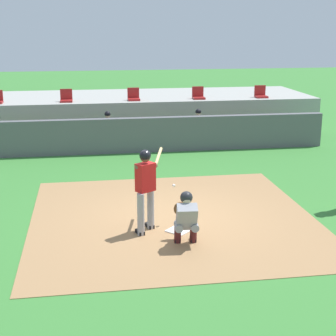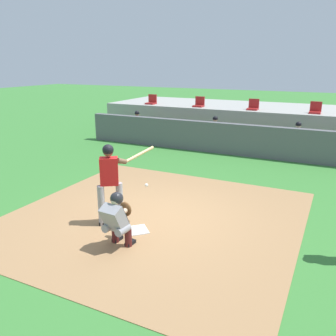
{
  "view_description": "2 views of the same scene",
  "coord_description": "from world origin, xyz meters",
  "px_view_note": "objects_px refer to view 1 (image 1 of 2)",
  "views": [
    {
      "loc": [
        -1.85,
        -11.02,
        4.28
      ],
      "look_at": [
        0.0,
        0.7,
        1.0
      ],
      "focal_mm": 55.67,
      "sensor_mm": 36.0,
      "label": 1
    },
    {
      "loc": [
        3.58,
        -6.58,
        3.43
      ],
      "look_at": [
        0.0,
        0.7,
        1.0
      ],
      "focal_mm": 37.62,
      "sensor_mm": 36.0,
      "label": 2
    }
  ],
  "objects_px": {
    "home_plate": "(179,230)",
    "dugout_player_1": "(108,129)",
    "stadium_seat_3": "(198,95)",
    "stadium_seat_4": "(261,94)",
    "stadium_seat_1": "(66,98)",
    "stadium_seat_2": "(134,97)",
    "dugout_player_2": "(199,126)",
    "catcher_crouched": "(186,216)",
    "batter_at_plate": "(146,185)"
  },
  "relations": [
    {
      "from": "batter_at_plate",
      "to": "stadium_seat_2",
      "type": "distance_m",
      "value": 10.11
    },
    {
      "from": "batter_at_plate",
      "to": "stadium_seat_3",
      "type": "height_order",
      "value": "stadium_seat_3"
    },
    {
      "from": "home_plate",
      "to": "dugout_player_1",
      "type": "xyz_separation_m",
      "value": [
        -1.12,
        8.14,
        0.65
      ]
    },
    {
      "from": "stadium_seat_1",
      "to": "batter_at_plate",
      "type": "bearing_deg",
      "value": -79.24
    },
    {
      "from": "batter_at_plate",
      "to": "stadium_seat_1",
      "type": "bearing_deg",
      "value": 100.76
    },
    {
      "from": "dugout_player_2",
      "to": "stadium_seat_2",
      "type": "relative_size",
      "value": 2.71
    },
    {
      "from": "home_plate",
      "to": "batter_at_plate",
      "type": "distance_m",
      "value": 1.23
    },
    {
      "from": "catcher_crouched",
      "to": "stadium_seat_1",
      "type": "relative_size",
      "value": 3.28
    },
    {
      "from": "batter_at_plate",
      "to": "stadium_seat_1",
      "type": "height_order",
      "value": "stadium_seat_1"
    },
    {
      "from": "dugout_player_1",
      "to": "dugout_player_2",
      "type": "relative_size",
      "value": 1.0
    },
    {
      "from": "dugout_player_2",
      "to": "catcher_crouched",
      "type": "bearing_deg",
      "value": -103.86
    },
    {
      "from": "dugout_player_1",
      "to": "stadium_seat_4",
      "type": "height_order",
      "value": "stadium_seat_4"
    },
    {
      "from": "home_plate",
      "to": "dugout_player_2",
      "type": "relative_size",
      "value": 0.34
    },
    {
      "from": "dugout_player_1",
      "to": "stadium_seat_3",
      "type": "distance_m",
      "value": 4.32
    },
    {
      "from": "catcher_crouched",
      "to": "stadium_seat_1",
      "type": "xyz_separation_m",
      "value": [
        -2.61,
        10.88,
        0.93
      ]
    },
    {
      "from": "batter_at_plate",
      "to": "catcher_crouched",
      "type": "bearing_deg",
      "value": -49.15
    },
    {
      "from": "dugout_player_2",
      "to": "home_plate",
      "type": "bearing_deg",
      "value": -105.06
    },
    {
      "from": "stadium_seat_1",
      "to": "stadium_seat_4",
      "type": "relative_size",
      "value": 1.0
    },
    {
      "from": "catcher_crouched",
      "to": "stadium_seat_1",
      "type": "bearing_deg",
      "value": 103.49
    },
    {
      "from": "catcher_crouched",
      "to": "home_plate",
      "type": "bearing_deg",
      "value": 90.83
    },
    {
      "from": "dugout_player_2",
      "to": "stadium_seat_4",
      "type": "height_order",
      "value": "stadium_seat_4"
    },
    {
      "from": "dugout_player_2",
      "to": "stadium_seat_4",
      "type": "relative_size",
      "value": 2.71
    },
    {
      "from": "home_plate",
      "to": "stadium_seat_3",
      "type": "height_order",
      "value": "stadium_seat_3"
    },
    {
      "from": "batter_at_plate",
      "to": "stadium_seat_1",
      "type": "relative_size",
      "value": 3.76
    },
    {
      "from": "dugout_player_1",
      "to": "catcher_crouched",
      "type": "bearing_deg",
      "value": -82.74
    },
    {
      "from": "home_plate",
      "to": "stadium_seat_3",
      "type": "relative_size",
      "value": 0.92
    },
    {
      "from": "dugout_player_2",
      "to": "stadium_seat_2",
      "type": "bearing_deg",
      "value": 137.13
    },
    {
      "from": "batter_at_plate",
      "to": "dugout_player_1",
      "type": "xyz_separation_m",
      "value": [
        -0.43,
        8.04,
        -0.36
      ]
    },
    {
      "from": "dugout_player_1",
      "to": "stadium_seat_4",
      "type": "xyz_separation_m",
      "value": [
        6.32,
        2.03,
        0.86
      ]
    },
    {
      "from": "catcher_crouched",
      "to": "stadium_seat_2",
      "type": "bearing_deg",
      "value": 90.05
    },
    {
      "from": "dugout_player_1",
      "to": "stadium_seat_1",
      "type": "bearing_deg",
      "value": 126.1
    },
    {
      "from": "dugout_player_2",
      "to": "stadium_seat_1",
      "type": "height_order",
      "value": "stadium_seat_1"
    },
    {
      "from": "stadium_seat_1",
      "to": "stadium_seat_2",
      "type": "relative_size",
      "value": 1.0
    },
    {
      "from": "dugout_player_1",
      "to": "stadium_seat_3",
      "type": "relative_size",
      "value": 2.71
    },
    {
      "from": "home_plate",
      "to": "dugout_player_2",
      "type": "height_order",
      "value": "dugout_player_2"
    },
    {
      "from": "dugout_player_2",
      "to": "stadium_seat_1",
      "type": "distance_m",
      "value": 5.28
    },
    {
      "from": "dugout_player_1",
      "to": "dugout_player_2",
      "type": "bearing_deg",
      "value": 0.0
    },
    {
      "from": "dugout_player_2",
      "to": "stadium_seat_2",
      "type": "xyz_separation_m",
      "value": [
        -2.19,
        2.03,
        0.86
      ]
    },
    {
      "from": "batter_at_plate",
      "to": "catcher_crouched",
      "type": "distance_m",
      "value": 1.15
    },
    {
      "from": "catcher_crouched",
      "to": "dugout_player_1",
      "type": "bearing_deg",
      "value": 97.26
    },
    {
      "from": "home_plate",
      "to": "stadium_seat_1",
      "type": "relative_size",
      "value": 0.92
    },
    {
      "from": "catcher_crouched",
      "to": "stadium_seat_3",
      "type": "relative_size",
      "value": 3.28
    },
    {
      "from": "stadium_seat_1",
      "to": "stadium_seat_2",
      "type": "bearing_deg",
      "value": 0.0
    },
    {
      "from": "stadium_seat_2",
      "to": "stadium_seat_4",
      "type": "height_order",
      "value": "same"
    },
    {
      "from": "home_plate",
      "to": "dugout_player_1",
      "type": "relative_size",
      "value": 0.34
    },
    {
      "from": "dugout_player_1",
      "to": "batter_at_plate",
      "type": "bearing_deg",
      "value": -86.94
    },
    {
      "from": "home_plate",
      "to": "dugout_player_2",
      "type": "bearing_deg",
      "value": 74.94
    },
    {
      "from": "batter_at_plate",
      "to": "dugout_player_1",
      "type": "bearing_deg",
      "value": 93.06
    },
    {
      "from": "dugout_player_1",
      "to": "stadium_seat_4",
      "type": "bearing_deg",
      "value": 17.85
    },
    {
      "from": "stadium_seat_3",
      "to": "stadium_seat_4",
      "type": "distance_m",
      "value": 2.6
    }
  ]
}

